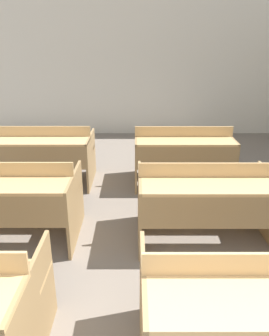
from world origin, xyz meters
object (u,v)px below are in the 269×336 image
Objects in this scene: bench_front_right at (256,307)px; bench_second_left at (7,198)px; bench_third_left at (43,152)px; bench_second_right at (206,198)px; bench_third_right at (182,152)px.

bench_second_left is (-1.97, 1.44, 0.00)m from bench_front_right.
bench_third_left is (-0.02, 1.43, 0.00)m from bench_second_left.
bench_second_right is (-0.00, 1.42, 0.00)m from bench_front_right.
bench_front_right is 1.00× the size of bench_third_right.
bench_second_right is at bearing -0.47° from bench_second_left.
bench_second_right is at bearing -88.70° from bench_third_right.
bench_third_right is at bearing 91.30° from bench_second_right.
bench_third_right is (1.94, 1.42, 0.00)m from bench_second_left.
bench_second_right is (1.97, -0.02, 0.00)m from bench_second_left.
bench_third_right is (-0.03, 1.43, 0.00)m from bench_second_right.
bench_third_right is at bearing -0.36° from bench_third_left.
bench_third_left is (-1.99, 2.87, 0.00)m from bench_front_right.
bench_third_left is (-1.99, 1.45, 0.00)m from bench_second_right.
bench_second_right is 1.44m from bench_third_right.
bench_second_right is at bearing -36.09° from bench_third_left.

